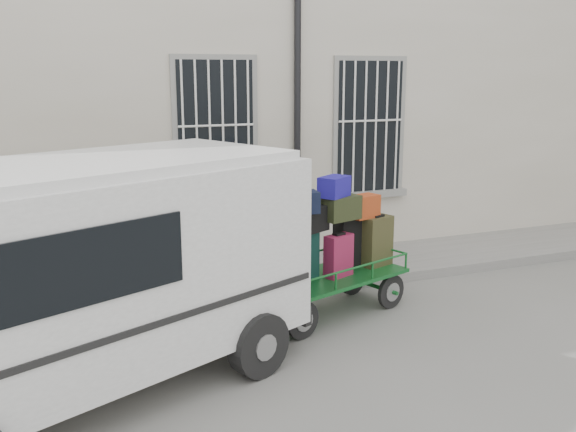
# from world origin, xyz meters

# --- Properties ---
(ground) EXTENTS (80.00, 80.00, 0.00)m
(ground) POSITION_xyz_m (0.00, 0.00, 0.00)
(ground) COLOR slate
(ground) RESTS_ON ground
(building) EXTENTS (24.00, 5.15, 6.00)m
(building) POSITION_xyz_m (0.00, 5.50, 3.00)
(building) COLOR beige
(building) RESTS_ON ground
(sidewalk) EXTENTS (24.00, 1.70, 0.15)m
(sidewalk) POSITION_xyz_m (0.00, 2.20, 0.07)
(sidewalk) COLOR slate
(sidewalk) RESTS_ON ground
(luggage_cart) EXTENTS (2.49, 1.57, 1.86)m
(luggage_cart) POSITION_xyz_m (0.43, 0.58, 0.93)
(luggage_cart) COLOR black
(luggage_cart) RESTS_ON ground
(van) EXTENTS (5.01, 3.63, 2.35)m
(van) POSITION_xyz_m (-2.78, -0.47, 1.35)
(van) COLOR silver
(van) RESTS_ON ground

